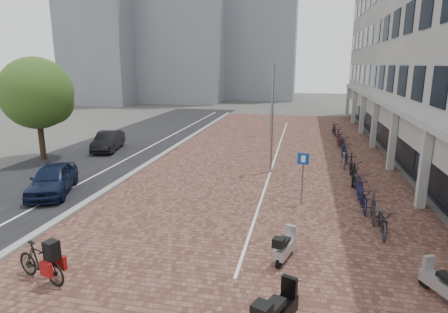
{
  "coord_description": "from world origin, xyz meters",
  "views": [
    {
      "loc": [
        3.86,
        -12.37,
        5.85
      ],
      "look_at": [
        0.0,
        6.0,
        1.3
      ],
      "focal_mm": 30.51,
      "sensor_mm": 36.0,
      "label": 1
    }
  ],
  "objects_px": {
    "scooter_mid": "(277,312)",
    "hero_bike": "(40,262)",
    "scooter_back": "(442,282)",
    "car_navy": "(53,179)",
    "parking_sign": "(303,171)",
    "car_dark": "(108,141)",
    "scooter_front": "(285,246)"
  },
  "relations": [
    {
      "from": "scooter_back",
      "to": "scooter_front",
      "type": "bearing_deg",
      "value": 136.72
    },
    {
      "from": "car_dark",
      "to": "scooter_front",
      "type": "distance_m",
      "value": 18.34
    },
    {
      "from": "scooter_back",
      "to": "car_navy",
      "type": "bearing_deg",
      "value": 133.52
    },
    {
      "from": "scooter_back",
      "to": "parking_sign",
      "type": "distance_m",
      "value": 7.17
    },
    {
      "from": "scooter_mid",
      "to": "scooter_back",
      "type": "height_order",
      "value": "scooter_mid"
    },
    {
      "from": "scooter_mid",
      "to": "parking_sign",
      "type": "xyz_separation_m",
      "value": [
        0.44,
        8.33,
        0.92
      ]
    },
    {
      "from": "hero_bike",
      "to": "scooter_back",
      "type": "xyz_separation_m",
      "value": [
        10.52,
        1.33,
        -0.09
      ]
    },
    {
      "from": "scooter_mid",
      "to": "hero_bike",
      "type": "bearing_deg",
      "value": -164.29
    },
    {
      "from": "scooter_back",
      "to": "car_dark",
      "type": "bearing_deg",
      "value": 113.03
    },
    {
      "from": "car_navy",
      "to": "car_dark",
      "type": "bearing_deg",
      "value": 82.48
    },
    {
      "from": "car_dark",
      "to": "scooter_mid",
      "type": "distance_m",
      "value": 20.86
    },
    {
      "from": "car_navy",
      "to": "hero_bike",
      "type": "bearing_deg",
      "value": -76.94
    },
    {
      "from": "car_navy",
      "to": "car_dark",
      "type": "distance_m",
      "value": 9.15
    },
    {
      "from": "car_navy",
      "to": "scooter_front",
      "type": "bearing_deg",
      "value": -41.0
    },
    {
      "from": "car_navy",
      "to": "parking_sign",
      "type": "distance_m",
      "value": 11.37
    },
    {
      "from": "hero_bike",
      "to": "scooter_mid",
      "type": "height_order",
      "value": "hero_bike"
    },
    {
      "from": "car_navy",
      "to": "scooter_back",
      "type": "height_order",
      "value": "car_navy"
    },
    {
      "from": "hero_bike",
      "to": "scooter_back",
      "type": "height_order",
      "value": "hero_bike"
    },
    {
      "from": "scooter_front",
      "to": "hero_bike",
      "type": "bearing_deg",
      "value": -142.42
    },
    {
      "from": "hero_bike",
      "to": "scooter_back",
      "type": "relative_size",
      "value": 1.35
    },
    {
      "from": "scooter_front",
      "to": "scooter_back",
      "type": "xyz_separation_m",
      "value": [
        4.0,
        -1.18,
        -0.0
      ]
    },
    {
      "from": "hero_bike",
      "to": "scooter_front",
      "type": "relative_size",
      "value": 1.35
    },
    {
      "from": "scooter_front",
      "to": "scooter_mid",
      "type": "height_order",
      "value": "scooter_mid"
    },
    {
      "from": "scooter_mid",
      "to": "parking_sign",
      "type": "relative_size",
      "value": 0.75
    },
    {
      "from": "hero_bike",
      "to": "parking_sign",
      "type": "height_order",
      "value": "parking_sign"
    },
    {
      "from": "car_dark",
      "to": "scooter_mid",
      "type": "height_order",
      "value": "car_dark"
    },
    {
      "from": "scooter_mid",
      "to": "scooter_back",
      "type": "bearing_deg",
      "value": 51.79
    },
    {
      "from": "scooter_front",
      "to": "scooter_mid",
      "type": "distance_m",
      "value": 3.36
    },
    {
      "from": "scooter_front",
      "to": "scooter_back",
      "type": "relative_size",
      "value": 1.01
    },
    {
      "from": "scooter_back",
      "to": "parking_sign",
      "type": "relative_size",
      "value": 0.63
    },
    {
      "from": "scooter_back",
      "to": "hero_bike",
      "type": "bearing_deg",
      "value": 160.34
    },
    {
      "from": "hero_bike",
      "to": "scooter_front",
      "type": "height_order",
      "value": "hero_bike"
    }
  ]
}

